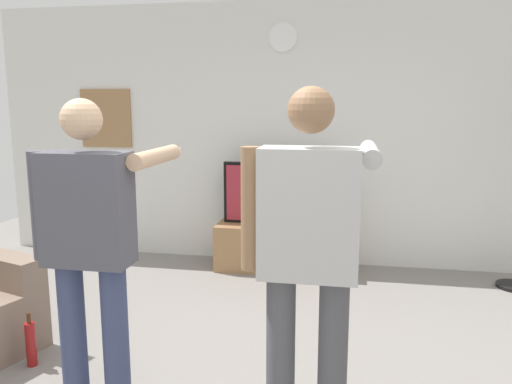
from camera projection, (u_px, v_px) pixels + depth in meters
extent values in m
cube|color=silver|center=(288.00, 135.00, 5.30)|extent=(6.40, 0.10, 2.70)
cube|color=#997047|center=(277.00, 247.00, 5.17)|extent=(1.23, 0.45, 0.47)
sphere|color=black|center=(274.00, 252.00, 4.93)|extent=(0.04, 0.04, 0.04)
cube|color=black|center=(278.00, 194.00, 5.12)|extent=(1.12, 0.06, 0.63)
cube|color=maroon|center=(278.00, 194.00, 5.09)|extent=(1.06, 0.01, 0.57)
cylinder|color=white|center=(283.00, 37.00, 5.08)|extent=(0.28, 0.03, 0.28)
cube|color=#997047|center=(106.00, 118.00, 5.58)|extent=(0.58, 0.04, 0.63)
cylinder|color=#384266|center=(73.00, 337.00, 2.78)|extent=(0.14, 0.14, 0.85)
cylinder|color=#384266|center=(116.00, 341.00, 2.74)|extent=(0.14, 0.14, 0.85)
cube|color=#4C4C56|center=(87.00, 209.00, 2.63)|extent=(0.45, 0.22, 0.59)
sphere|color=tan|center=(81.00, 119.00, 2.55)|extent=(0.21, 0.21, 0.21)
cylinder|color=#4C4C56|center=(39.00, 206.00, 2.68)|extent=(0.09, 0.09, 0.58)
cylinder|color=tan|center=(156.00, 157.00, 2.82)|extent=(0.09, 0.58, 0.09)
cube|color=white|center=(175.00, 151.00, 3.13)|extent=(0.04, 0.12, 0.04)
cylinder|color=#4C4C51|center=(281.00, 362.00, 2.46)|extent=(0.14, 0.14, 0.89)
cylinder|color=#4C4C51|center=(332.00, 367.00, 2.42)|extent=(0.14, 0.14, 0.89)
cube|color=#B7B7B7|center=(309.00, 213.00, 2.31)|extent=(0.45, 0.22, 0.60)
sphere|color=#8C6647|center=(311.00, 110.00, 2.23)|extent=(0.21, 0.21, 0.21)
cylinder|color=#8C6647|center=(251.00, 209.00, 2.36)|extent=(0.09, 0.09, 0.58)
cylinder|color=#B7B7B7|center=(370.00, 153.00, 2.50)|extent=(0.09, 0.58, 0.09)
cube|color=white|center=(368.00, 148.00, 2.81)|extent=(0.04, 0.12, 0.04)
cylinder|color=maroon|center=(31.00, 344.00, 3.28)|extent=(0.07, 0.07, 0.29)
cylinder|color=#4C2814|center=(29.00, 318.00, 3.25)|extent=(0.02, 0.02, 0.07)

